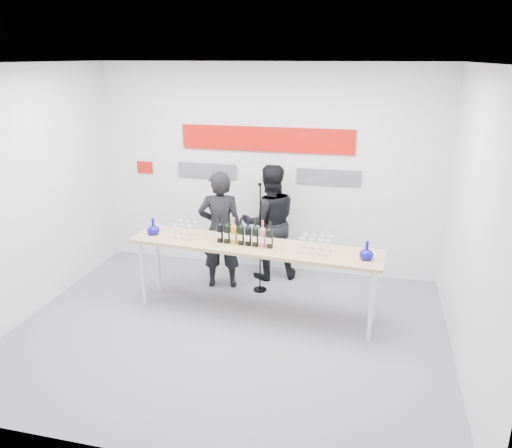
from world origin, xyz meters
name	(u,v)px	position (x,y,z in m)	size (l,w,h in m)	color
ground	(229,331)	(0.00, 0.00, 0.00)	(5.00, 5.00, 0.00)	slate
back_wall	(266,170)	(0.00, 2.00, 1.50)	(5.00, 0.04, 3.00)	silver
signage	(262,149)	(-0.06, 1.97, 1.81)	(3.38, 0.02, 0.79)	#BA1007
tasting_table	(254,250)	(0.18, 0.50, 0.85)	(3.11, 0.84, 0.92)	tan
wine_bottles	(245,232)	(0.08, 0.47, 1.09)	(0.71, 0.13, 0.33)	black
decanter_left	(153,226)	(-1.14, 0.56, 1.03)	(0.16, 0.16, 0.21)	#0F089A
decanter_right	(367,250)	(1.51, 0.36, 1.03)	(0.16, 0.16, 0.21)	#0F089A
glasses_left	(185,230)	(-0.72, 0.57, 1.01)	(0.28, 0.24, 0.18)	silver
glasses_right	(316,244)	(0.94, 0.44, 1.01)	(0.38, 0.25, 0.18)	silver
presenter_left	(220,230)	(-0.45, 1.18, 0.82)	(0.60, 0.39, 1.64)	black
presenter_right	(270,222)	(0.13, 1.63, 0.83)	(0.81, 0.63, 1.66)	black
mic_stand	(260,259)	(0.11, 1.14, 0.47)	(0.18, 0.18, 1.53)	black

